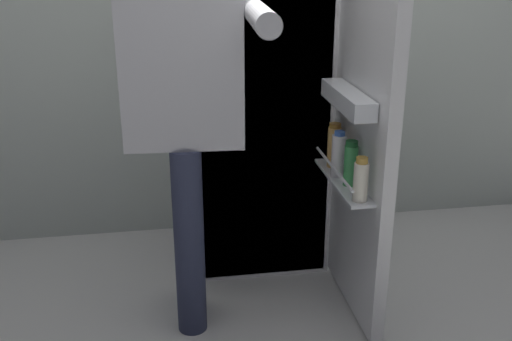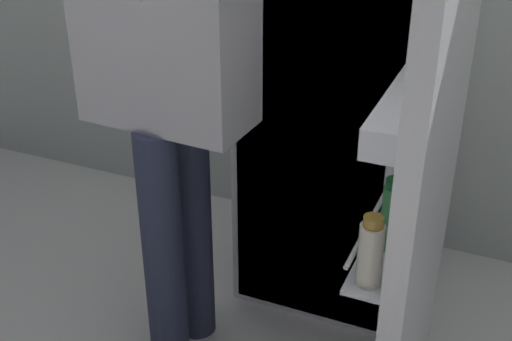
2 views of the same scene
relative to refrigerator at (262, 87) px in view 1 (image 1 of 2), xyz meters
The scene contains 3 objects.
ground_plane 1.01m from the refrigerator, 93.14° to the right, with size 5.97×5.97×0.00m, color silver.
refrigerator is the anchor object (origin of this frame).
person 0.65m from the refrigerator, 126.13° to the right, with size 0.53×0.77×1.58m.
Camera 1 is at (-0.45, -2.23, 1.51)m, focal length 41.93 mm.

